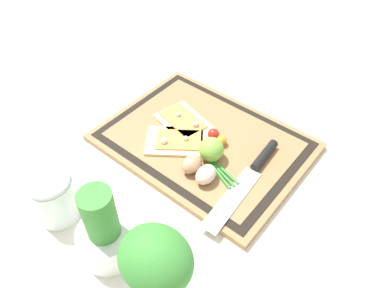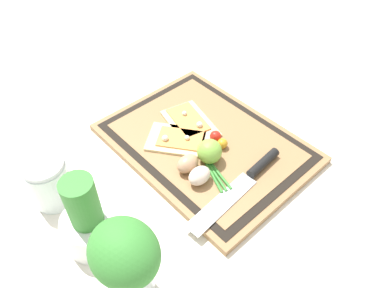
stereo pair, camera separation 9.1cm
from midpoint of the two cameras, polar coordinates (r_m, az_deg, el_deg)
name	(u,v)px [view 2 (the right image)]	position (r m, az deg, el deg)	size (l,w,h in m)	color
ground_plane	(205,146)	(0.96, 4.75, -0.37)	(6.00, 6.00, 0.00)	silver
cutting_board	(205,143)	(0.95, 4.79, 0.05)	(0.50, 0.37, 0.02)	#997047
pizza_slice_near	(190,122)	(0.98, 2.30, 3.18)	(0.18, 0.13, 0.02)	beige
pizza_slice_far	(177,139)	(0.93, 0.44, 0.59)	(0.17, 0.16, 0.02)	beige
knife	(250,175)	(0.87, 11.88, -4.84)	(0.05, 0.30, 0.02)	silver
egg_brown	(188,164)	(0.86, 2.37, -3.18)	(0.04, 0.06, 0.04)	tan
egg_pink	(199,176)	(0.84, 4.25, -5.00)	(0.04, 0.06, 0.04)	beige
lime	(209,151)	(0.87, 5.65, -1.28)	(0.06, 0.06, 0.06)	#7FB742
cherry_tomato_red	(215,136)	(0.93, 6.38, 1.04)	(0.03, 0.03, 0.03)	red
cherry_tomato_yellow	(222,144)	(0.92, 7.47, -0.07)	(0.03, 0.03, 0.03)	gold
scallion_bunch	(197,146)	(0.92, 3.55, -0.39)	(0.31, 0.12, 0.01)	#388433
herb_pot	(89,222)	(0.75, -12.05, -11.78)	(0.11, 0.11, 0.19)	white
sauce_jar	(50,184)	(0.85, -17.96, -6.01)	(0.09, 0.09, 0.11)	silver
herb_glass	(126,261)	(0.64, -5.79, -17.62)	(0.13, 0.11, 0.20)	silver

